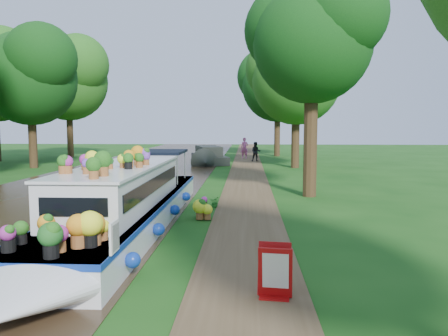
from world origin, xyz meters
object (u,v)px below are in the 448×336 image
at_px(pedestrian_pink, 244,148).
at_px(second_boat, 209,156).
at_px(plant_boat, 123,202).
at_px(sandwich_board, 275,274).
at_px(pedestrian_dark, 256,152).

bearing_deg(pedestrian_pink, second_boat, -107.02).
distance_m(second_boat, pedestrian_pink, 5.49).
distance_m(plant_boat, second_boat, 21.43).
relative_size(sandwich_board, pedestrian_pink, 0.51).
xyz_separation_m(pedestrian_pink, pedestrian_dark, (0.94, -3.03, -0.13)).
bearing_deg(plant_boat, sandwich_board, -48.84).
relative_size(plant_boat, sandwich_board, 14.70).
height_order(sandwich_board, pedestrian_pink, pedestrian_pink).
relative_size(second_boat, pedestrian_dark, 4.60).
height_order(plant_boat, pedestrian_dark, plant_boat).
xyz_separation_m(sandwich_board, pedestrian_dark, (0.22, 27.64, 0.36)).
distance_m(second_boat, pedestrian_dark, 4.05).
distance_m(pedestrian_pink, pedestrian_dark, 3.18).
relative_size(sandwich_board, pedestrian_dark, 0.59).
bearing_deg(pedestrian_dark, plant_boat, -97.63).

